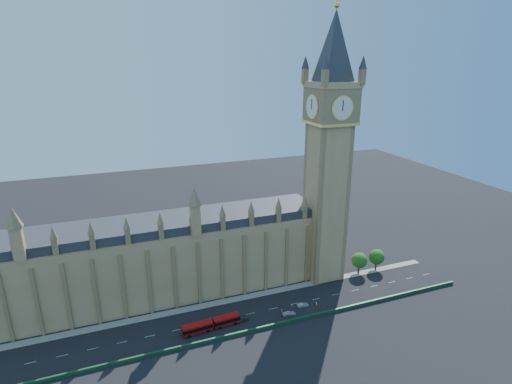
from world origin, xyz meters
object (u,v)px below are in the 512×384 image
object	(u,v)px
car_grey	(242,319)
car_white	(289,313)
red_bus	(211,324)
car_silver	(303,305)

from	to	relation	value
car_grey	car_white	bearing A→B (deg)	-104.68
red_bus	car_silver	distance (m)	31.76
red_bus	car_white	distance (m)	25.46
car_silver	car_white	size ratio (longest dim) A/B	0.87
car_white	car_grey	bearing A→B (deg)	85.48
red_bus	car_grey	world-z (taller)	red_bus
car_white	car_silver	bearing A→B (deg)	-62.81
red_bus	car_grey	size ratio (longest dim) A/B	4.00
car_grey	car_silver	distance (m)	21.72
car_grey	car_silver	size ratio (longest dim) A/B	1.18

